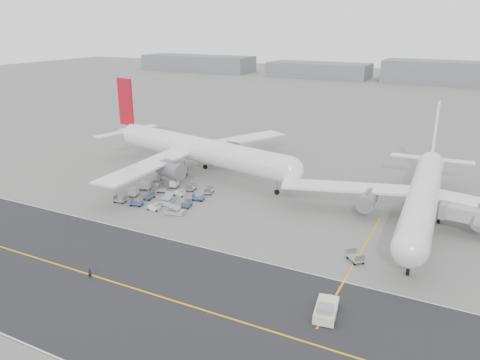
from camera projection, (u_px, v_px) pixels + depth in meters
The scene contains 9 objects.
ground at pixel (184, 236), 84.66m from camera, with size 700.00×700.00×0.00m, color gray.
taxiway at pixel (144, 291), 67.33m from camera, with size 220.00×59.00×0.03m.
horizon_buildings at pixel (457, 85), 290.74m from camera, with size 520.00×28.00×28.00m, color gray, non-canonical shape.
airliner_a at pixel (196, 149), 118.61m from camera, with size 63.05×61.72×22.04m.
airliner_b at pixel (423, 194), 89.39m from camera, with size 56.01×56.72×19.55m.
pushback_tug at pixel (326, 310), 61.50m from camera, with size 3.59×7.59×2.14m.
gse_cluster at pixel (165, 198), 103.28m from camera, with size 21.90×21.11×1.97m, color #9D9DA2, non-canonical shape.
stray_dolly at pixel (355, 261), 75.79m from camera, with size 1.79×2.90×1.79m, color silver, non-canonical shape.
ground_crew_a at pixel (90, 274), 70.52m from camera, with size 0.59×0.39×1.61m, color black.
Camera 1 is at (44.21, -63.78, 36.78)m, focal length 35.00 mm.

